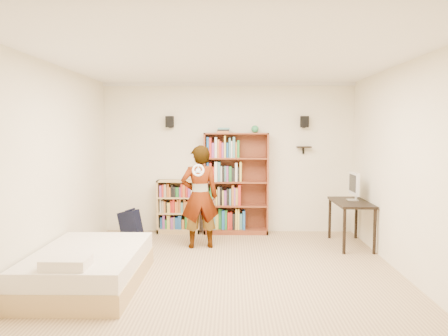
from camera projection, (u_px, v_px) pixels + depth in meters
The scene contains 14 objects.
ground at pixel (227, 276), 5.54m from camera, with size 4.50×5.00×0.01m, color tan.
room_shell at pixel (227, 137), 5.39m from camera, with size 4.52×5.02×2.71m.
crown_molding at pixel (227, 62), 5.31m from camera, with size 4.50×5.00×0.06m.
speaker_left at pixel (170, 122), 7.78m from camera, with size 0.14×0.12×0.20m, color black.
speaker_right at pixel (304, 122), 7.74m from camera, with size 0.14×0.12×0.20m, color black.
wall_shelf at pixel (304, 147), 7.78m from camera, with size 0.25×0.16×0.03m, color black.
tall_bookshelf at pixel (236, 183), 7.79m from camera, with size 1.14×0.33×1.80m, color brown, non-canonical shape.
low_bookshelf at pixel (179, 207), 7.86m from camera, with size 0.76×0.29×0.95m, color tan, non-canonical shape.
computer_desk at pixel (351, 223), 6.98m from camera, with size 0.53×1.05×0.72m, color black, non-canonical shape.
imac at pixel (353, 186), 7.03m from camera, with size 0.09×0.45×0.45m, color silver, non-canonical shape.
daybed at pixel (89, 263), 5.17m from camera, with size 1.20×1.84×0.54m, color white, non-canonical shape.
person at pixel (200, 197), 6.84m from camera, with size 0.59×0.39×1.62m, color black.
wii_wheel at pixel (198, 170), 6.50m from camera, with size 0.19×0.19×0.03m, color silver.
navy_bag at pixel (131, 224), 7.42m from camera, with size 0.37×0.24×0.50m, color black, non-canonical shape.
Camera 1 is at (0.07, -5.40, 1.83)m, focal length 35.00 mm.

